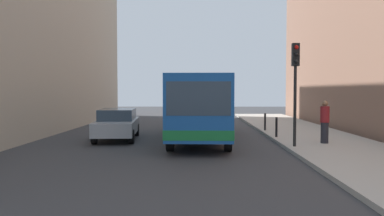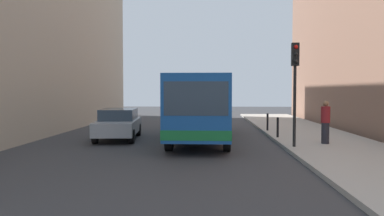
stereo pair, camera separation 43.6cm
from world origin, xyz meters
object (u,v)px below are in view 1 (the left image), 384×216
bus (200,104)px  pedestrian_near_signal (325,122)px  car_beside_bus (117,123)px  traffic_light (295,75)px  bollard_mid (265,122)px  bollard_near (276,127)px

bus → pedestrian_near_signal: bus is taller
car_beside_bus → traffic_light: 8.69m
bus → bollard_mid: size_ratio=11.64×
car_beside_bus → traffic_light: bearing=153.2°
bus → car_beside_bus: bearing=7.3°
car_beside_bus → bollard_near: (7.68, -0.07, -0.16)m
bus → traffic_light: 5.39m
bus → bollard_near: bearing=172.7°
traffic_light → bollard_mid: size_ratio=4.32×
car_beside_bus → bollard_mid: (7.68, 3.11, -0.16)m
bus → traffic_light: traffic_light is taller
bus → bollard_near: (3.67, -0.52, -1.10)m
car_beside_bus → pedestrian_near_signal: size_ratio=2.51×
traffic_light → bollard_near: (-0.10, 3.12, -2.38)m
pedestrian_near_signal → bus: bearing=-138.7°
bollard_near → bollard_mid: size_ratio=1.00×
pedestrian_near_signal → traffic_light: bearing=-79.0°
traffic_light → pedestrian_near_signal: traffic_light is taller
car_beside_bus → traffic_light: size_ratio=1.10×
bus → pedestrian_near_signal: 5.94m
car_beside_bus → bollard_near: car_beside_bus is taller
traffic_light → bollard_mid: bearing=90.9°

